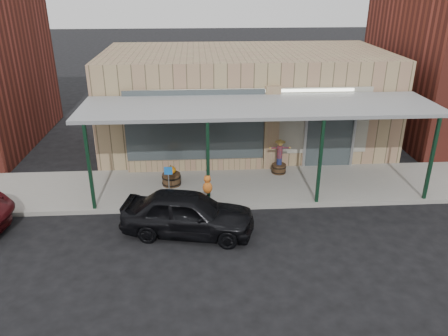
{
  "coord_description": "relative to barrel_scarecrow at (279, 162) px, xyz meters",
  "views": [
    {
      "loc": [
        -2.1,
        -10.56,
        6.98
      ],
      "look_at": [
        -1.27,
        2.6,
        1.26
      ],
      "focal_mm": 35.0,
      "sensor_mm": 36.0,
      "label": 1
    }
  ],
  "objects": [
    {
      "name": "sidewalk",
      "position": [
        -0.96,
        -0.96,
        -0.54
      ],
      "size": [
        40.0,
        3.2,
        0.15
      ],
      "primitive_type": "cube",
      "color": "gray",
      "rests_on": "ground"
    },
    {
      "name": "block_buildings_near",
      "position": [
        1.04,
        4.64,
        3.15
      ],
      "size": [
        61.0,
        8.0,
        8.0
      ],
      "color": "maroon",
      "rests_on": "ground"
    },
    {
      "name": "ground",
      "position": [
        -0.96,
        -4.56,
        -0.61
      ],
      "size": [
        120.0,
        120.0,
        0.0
      ],
      "primitive_type": "plane",
      "color": "black",
      "rests_on": "ground"
    },
    {
      "name": "handicap_sign",
      "position": [
        -4.05,
        -2.16,
        0.36
      ],
      "size": [
        0.27,
        0.04,
        1.28
      ],
      "rotation": [
        0.0,
        0.0,
        -0.01
      ],
      "color": "gray",
      "rests_on": "sidewalk"
    },
    {
      "name": "barrel_pumpkin",
      "position": [
        -4.05,
        -0.81,
        -0.19
      ],
      "size": [
        0.71,
        0.71,
        0.77
      ],
      "rotation": [
        0.0,
        0.0,
        0.09
      ],
      "color": "#492F1D",
      "rests_on": "sidewalk"
    },
    {
      "name": "storefront",
      "position": [
        -0.96,
        3.6,
        1.48
      ],
      "size": [
        12.0,
        6.25,
        4.2
      ],
      "color": "#9E8961",
      "rests_on": "ground"
    },
    {
      "name": "parked_sedan",
      "position": [
        -3.41,
        -3.85,
        0.05
      ],
      "size": [
        4.12,
        2.28,
        1.49
      ],
      "rotation": [
        0.0,
        0.0,
        1.38
      ],
      "color": "black",
      "rests_on": "ground"
    },
    {
      "name": "awning",
      "position": [
        -0.96,
        -1.0,
        2.4
      ],
      "size": [
        12.0,
        3.0,
        3.04
      ],
      "color": "slate",
      "rests_on": "ground"
    },
    {
      "name": "barrel_scarecrow",
      "position": [
        0.0,
        0.0,
        0.0
      ],
      "size": [
        0.82,
        0.66,
        1.37
      ],
      "rotation": [
        0.0,
        0.0,
        0.31
      ],
      "color": "#492F1D",
      "rests_on": "sidewalk"
    }
  ]
}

